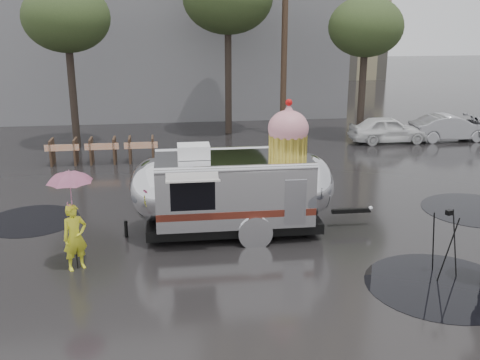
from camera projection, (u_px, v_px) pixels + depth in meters
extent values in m
plane|color=black|center=(298.00, 262.00, 13.50)|extent=(120.00, 120.00, 0.00)
cylinder|color=black|center=(32.00, 220.00, 16.16)|extent=(2.68, 2.68, 0.01)
cylinder|color=black|center=(242.00, 225.00, 15.85)|extent=(1.82, 1.82, 0.01)
cylinder|color=black|center=(441.00, 285.00, 12.35)|extent=(3.32, 3.32, 0.01)
cylinder|color=black|center=(475.00, 210.00, 17.04)|extent=(3.16, 3.16, 0.01)
cylinder|color=#473323|center=(284.00, 40.00, 25.78)|extent=(0.28, 0.28, 9.00)
cylinder|color=#382D26|center=(72.00, 80.00, 24.11)|extent=(0.32, 0.32, 5.85)
ellipsoid|color=#2A3B1B|center=(66.00, 17.00, 23.35)|extent=(3.64, 3.64, 2.86)
cylinder|color=#382D26|center=(228.00, 63.00, 26.75)|extent=(0.32, 0.32, 6.75)
cylinder|color=#382D26|center=(363.00, 81.00, 25.79)|extent=(0.32, 0.32, 5.40)
ellipsoid|color=#2A3B1B|center=(366.00, 27.00, 25.10)|extent=(3.36, 3.36, 2.64)
cube|color=#473323|center=(52.00, 152.00, 21.90)|extent=(0.08, 0.80, 1.00)
cube|color=#473323|center=(76.00, 151.00, 22.01)|extent=(0.08, 0.80, 1.00)
cube|color=#E5590C|center=(62.00, 148.00, 21.52)|extent=(1.30, 0.04, 0.25)
cube|color=#473323|center=(91.00, 151.00, 22.09)|extent=(0.08, 0.80, 1.00)
cube|color=#473323|center=(115.00, 150.00, 22.20)|extent=(0.08, 0.80, 1.00)
cube|color=#E5590C|center=(102.00, 147.00, 21.71)|extent=(1.30, 0.04, 0.25)
cube|color=#473323|center=(130.00, 150.00, 22.28)|extent=(0.08, 0.80, 1.00)
cube|color=#473323|center=(153.00, 149.00, 22.39)|extent=(0.08, 0.80, 1.00)
cube|color=#E5590C|center=(141.00, 145.00, 21.90)|extent=(1.30, 0.04, 0.25)
imported|color=silver|center=(388.00, 127.00, 25.55)|extent=(4.00, 1.80, 1.40)
imported|color=#B2B2B7|center=(450.00, 126.00, 25.93)|extent=(4.00, 1.80, 1.40)
cube|color=silver|center=(233.00, 187.00, 14.96)|extent=(4.07, 2.14, 1.66)
ellipsoid|color=silver|center=(307.00, 184.00, 15.21)|extent=(1.39, 2.13, 1.66)
ellipsoid|color=silver|center=(156.00, 190.00, 14.72)|extent=(1.39, 2.13, 1.66)
cube|color=black|center=(233.00, 221.00, 15.25)|extent=(4.62, 1.87, 0.28)
cylinder|color=black|center=(255.00, 233.00, 14.40)|extent=(0.65, 0.21, 0.65)
cylinder|color=black|center=(245.00, 208.00, 16.20)|extent=(0.65, 0.21, 0.65)
cylinder|color=silver|center=(256.00, 233.00, 14.26)|extent=(0.89, 0.10, 0.89)
cube|color=black|center=(351.00, 211.00, 15.61)|extent=(1.11, 0.12, 0.11)
sphere|color=silver|center=(370.00, 208.00, 15.66)|extent=(0.15, 0.15, 0.15)
cylinder|color=black|center=(126.00, 229.00, 14.93)|extent=(0.09, 0.09, 0.46)
cube|color=#541D14|center=(237.00, 215.00, 14.08)|extent=(4.06, 0.05, 0.18)
cube|color=#541D14|center=(228.00, 190.00, 16.09)|extent=(4.06, 0.05, 0.18)
cube|color=black|center=(193.00, 196.00, 13.77)|extent=(1.11, 0.03, 0.74)
cube|color=#BAB5AD|center=(193.00, 181.00, 13.43)|extent=(1.29, 0.46, 0.13)
cube|color=silver|center=(295.00, 203.00, 14.17)|extent=(0.55, 0.03, 1.20)
cube|color=white|center=(194.00, 151.00, 14.55)|extent=(0.83, 0.60, 0.35)
cylinder|color=gold|center=(288.00, 145.00, 14.82)|extent=(0.96, 0.96, 0.55)
ellipsoid|color=pink|center=(288.00, 128.00, 14.69)|extent=(1.08, 1.08, 0.96)
cone|color=pink|center=(289.00, 110.00, 14.55)|extent=(0.46, 0.46, 0.37)
sphere|color=red|center=(289.00, 102.00, 14.49)|extent=(0.19, 0.19, 0.18)
imported|color=yellow|center=(75.00, 237.00, 12.94)|extent=(0.68, 0.61, 1.58)
imported|color=pink|center=(70.00, 188.00, 12.60)|extent=(1.26, 1.26, 0.86)
cylinder|color=black|center=(75.00, 236.00, 12.93)|extent=(0.02, 0.02, 1.65)
cylinder|color=black|center=(455.00, 243.00, 12.68)|extent=(0.12, 0.34, 1.54)
cylinder|color=black|center=(433.00, 242.00, 12.73)|extent=(0.26, 0.26, 1.54)
cylinder|color=black|center=(448.00, 250.00, 12.32)|extent=(0.34, 0.11, 1.54)
cube|color=black|center=(449.00, 213.00, 12.35)|extent=(0.15, 0.14, 0.11)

